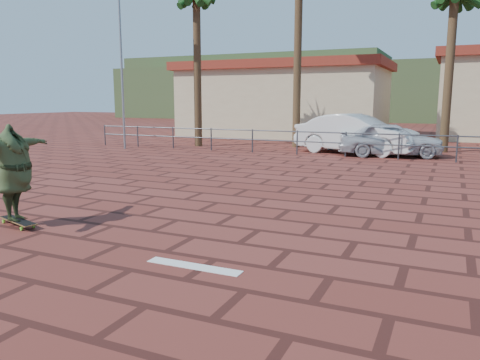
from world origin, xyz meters
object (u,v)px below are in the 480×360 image
(longboard, at_px, (18,221))
(car_silver, at_px, (390,139))
(skateboarder, at_px, (14,173))
(car_white, at_px, (356,134))

(longboard, distance_m, car_silver, 14.52)
(longboard, distance_m, skateboarder, 0.88)
(longboard, xyz_separation_m, skateboarder, (0.00, 0.00, 0.88))
(skateboarder, bearing_deg, longboard, 98.97)
(longboard, xyz_separation_m, car_silver, (4.81, 13.68, 0.60))
(longboard, distance_m, car_white, 14.51)
(skateboarder, bearing_deg, car_silver, -30.95)
(skateboarder, relative_size, car_silver, 0.53)
(car_silver, bearing_deg, car_white, 60.73)
(car_silver, xyz_separation_m, car_white, (-1.42, 0.41, 0.14))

